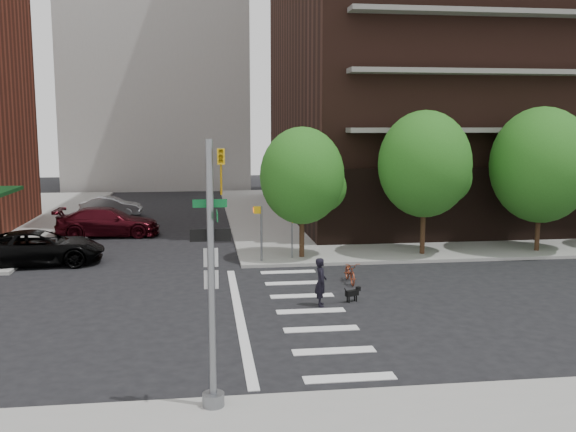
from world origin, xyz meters
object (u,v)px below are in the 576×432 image
(parked_car_maroon, at_px, (108,222))
(traffic_signal, at_px, (213,296))
(parked_car_silver, at_px, (111,206))
(dog_walker, at_px, (321,282))
(scooter, at_px, (350,272))
(parked_car_black, at_px, (39,248))

(parked_car_maroon, bearing_deg, traffic_signal, -165.45)
(parked_car_silver, relative_size, dog_walker, 2.42)
(traffic_signal, xyz_separation_m, parked_car_maroon, (-5.66, 23.84, -1.85))
(parked_car_maroon, height_order, scooter, parked_car_maroon)
(scooter, relative_size, dog_walker, 0.97)
(parked_car_black, height_order, parked_car_silver, parked_car_black)
(traffic_signal, distance_m, dog_walker, 9.22)
(traffic_signal, xyz_separation_m, scooter, (5.75, 11.29, -2.25))
(parked_car_maroon, relative_size, dog_walker, 3.35)
(dog_walker, bearing_deg, parked_car_black, 59.90)
(parked_car_maroon, bearing_deg, scooter, -136.52)
(parked_car_black, relative_size, dog_walker, 3.32)
(parked_car_silver, xyz_separation_m, scooter, (12.38, -20.98, -0.25))
(parked_car_silver, bearing_deg, traffic_signal, -166.57)
(parked_car_maroon, distance_m, scooter, 16.97)
(parked_car_silver, bearing_deg, parked_car_black, 177.82)
(scooter, height_order, dog_walker, dog_walker)
(traffic_signal, height_order, parked_car_maroon, traffic_signal)
(parked_car_black, bearing_deg, dog_walker, -130.88)
(parked_car_black, distance_m, parked_car_maroon, 7.63)
(parked_car_black, height_order, parked_car_maroon, parked_car_maroon)
(traffic_signal, distance_m, scooter, 12.87)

